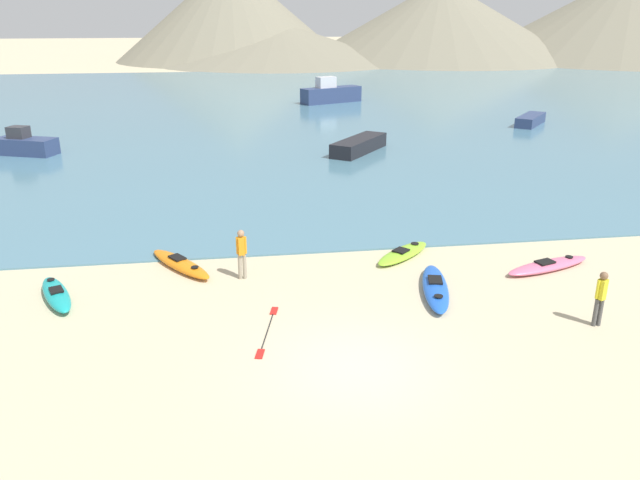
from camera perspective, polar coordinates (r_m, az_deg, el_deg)
ground_plane at (r=15.04m, az=3.37°, el=-11.42°), size 400.00×400.00×0.00m
bay_water at (r=55.48m, az=-5.64°, el=11.96°), size 160.00×70.00×0.06m
far_hill_left at (r=112.61m, az=-8.08°, el=20.03°), size 39.13×39.13×15.86m
far_hill_midleft at (r=106.32m, az=-3.74°, el=17.59°), size 40.87×40.87×6.27m
far_hill_midright at (r=114.67m, az=10.93°, el=19.12°), size 47.13×47.13×12.87m
far_hill_right at (r=125.72m, az=26.47°, el=17.94°), size 54.26×54.26×14.58m
kayak_on_sand_0 at (r=19.64m, az=-22.97°, el=-4.59°), size 1.65×2.76×0.40m
kayak_on_sand_1 at (r=21.50m, az=20.14°, el=-2.20°), size 3.36×1.69×0.32m
kayak_on_sand_2 at (r=18.86m, az=10.50°, el=-4.31°), size 1.52×3.50×0.37m
kayak_on_sand_3 at (r=20.78m, az=-12.66°, el=-2.13°), size 2.39×3.08×0.36m
kayak_on_sand_4 at (r=21.41m, az=7.59°, el=-1.21°), size 2.58×2.44×0.30m
person_near_foreground at (r=17.95m, az=24.28°, el=-4.63°), size 0.31×0.26×1.55m
person_near_waterline at (r=19.37m, az=-7.18°, el=-1.01°), size 0.33×0.23×1.61m
moored_boat_0 at (r=37.17m, az=3.58°, el=8.65°), size 4.10×4.79×0.81m
moored_boat_2 at (r=40.23m, az=-25.36°, el=7.88°), size 3.76×2.58×1.61m
moored_boat_3 at (r=57.99m, az=0.98°, el=13.24°), size 5.83×3.70×2.32m
moored_boat_4 at (r=48.84m, az=18.69°, el=10.36°), size 3.61×3.99×0.71m
loose_paddle at (r=16.53m, az=-4.82°, el=-8.28°), size 0.80×2.75×0.03m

